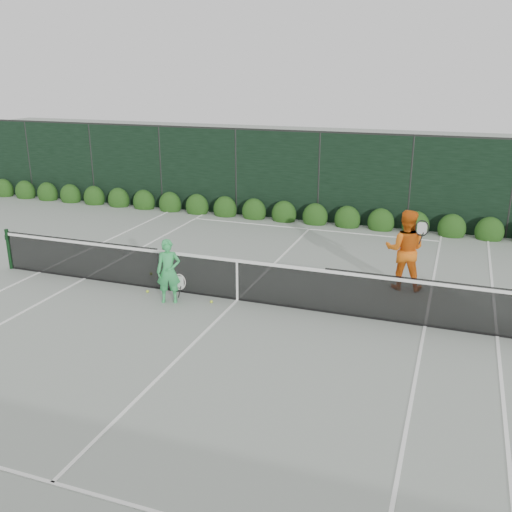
% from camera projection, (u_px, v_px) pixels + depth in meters
% --- Properties ---
extents(ground, '(80.00, 80.00, 0.00)m').
position_uv_depth(ground, '(237.00, 300.00, 12.95)').
color(ground, gray).
rests_on(ground, ground).
extents(tennis_net, '(12.90, 0.10, 1.07)m').
position_uv_depth(tennis_net, '(236.00, 278.00, 12.79)').
color(tennis_net, '#113417').
rests_on(tennis_net, ground).
extents(player_woman, '(0.66, 0.52, 1.45)m').
position_uv_depth(player_woman, '(169.00, 271.00, 12.63)').
color(player_woman, green).
rests_on(player_woman, ground).
extents(player_man, '(0.98, 0.77, 1.92)m').
position_uv_depth(player_man, '(405.00, 250.00, 13.37)').
color(player_man, orange).
rests_on(player_man, ground).
extents(court_lines, '(11.03, 23.83, 0.01)m').
position_uv_depth(court_lines, '(237.00, 300.00, 12.94)').
color(court_lines, white).
rests_on(court_lines, ground).
extents(windscreen_fence, '(32.00, 21.07, 3.06)m').
position_uv_depth(windscreen_fence, '(180.00, 276.00, 10.05)').
color(windscreen_fence, black).
rests_on(windscreen_fence, ground).
extents(hedge_row, '(31.66, 0.65, 0.94)m').
position_uv_depth(hedge_row, '(315.00, 217.00, 19.26)').
color(hedge_row, '#0F360E').
rests_on(hedge_row, ground).
extents(tennis_balls, '(2.26, 1.23, 0.07)m').
position_uv_depth(tennis_balls, '(169.00, 288.00, 13.55)').
color(tennis_balls, '#D1F035').
rests_on(tennis_balls, ground).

